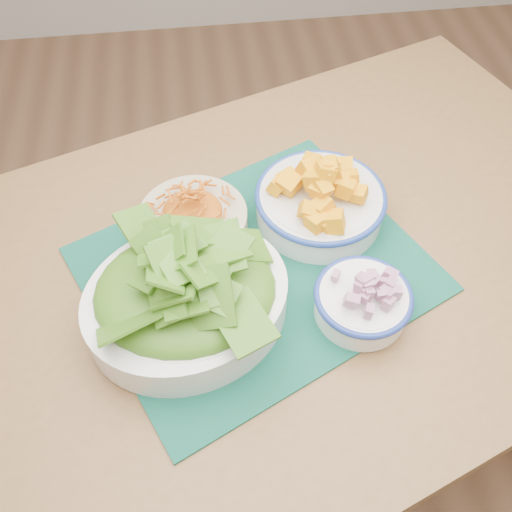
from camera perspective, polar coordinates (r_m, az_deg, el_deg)
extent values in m
plane|color=#976949|center=(1.54, -1.04, -18.29)|extent=(4.00, 4.00, 0.00)
cube|color=brown|center=(0.92, 4.57, -0.13)|extent=(1.36, 1.13, 0.04)
cylinder|color=brown|center=(1.37, -23.62, -7.96)|extent=(0.06, 0.06, 0.71)
cylinder|color=brown|center=(1.60, 14.19, 6.78)|extent=(0.06, 0.06, 0.71)
cube|color=#073429|center=(0.87, 0.00, -1.29)|extent=(0.61, 0.56, 0.00)
cylinder|color=#BCA98C|center=(0.91, -6.27, 3.46)|extent=(0.23, 0.23, 0.04)
ellipsoid|color=orange|center=(0.89, -6.45, 4.80)|extent=(0.15, 0.15, 0.02)
cylinder|color=silver|center=(0.93, 6.38, 5.09)|extent=(0.27, 0.27, 0.05)
torus|color=navy|center=(0.91, 6.49, 6.00)|extent=(0.21, 0.21, 0.01)
ellipsoid|color=#FDA70B|center=(0.89, 6.65, 7.17)|extent=(0.18, 0.18, 0.04)
ellipsoid|color=#2A5E10|center=(0.75, -7.39, -1.77)|extent=(0.25, 0.21, 0.08)
cylinder|color=white|center=(0.82, 10.52, -4.65)|extent=(0.16, 0.16, 0.05)
torus|color=navy|center=(0.81, 10.72, -3.92)|extent=(0.14, 0.14, 0.01)
ellipsoid|color=#7B1D4A|center=(0.79, 10.88, -3.28)|extent=(0.12, 0.12, 0.02)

